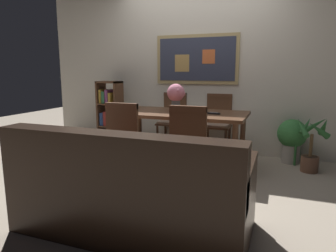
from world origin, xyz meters
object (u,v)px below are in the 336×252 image
at_px(dining_table, 180,119).
at_px(potted_palm, 311,146).
at_px(dining_chair_far_left, 173,117).
at_px(tv_remote, 214,113).
at_px(dining_chair_near_right, 190,141).
at_px(flower_vase, 176,94).
at_px(bookshelf, 110,118).
at_px(potted_ivy, 292,138).
at_px(dining_chair_far_right, 218,119).
at_px(dining_chair_near_left, 127,135).
at_px(leather_couch, 130,193).

distance_m(dining_table, potted_palm, 1.67).
relative_size(dining_chair_far_left, tv_remote, 5.71).
distance_m(dining_table, dining_chair_far_left, 0.85).
relative_size(dining_chair_near_right, flower_vase, 2.49).
xyz_separation_m(bookshelf, flower_vase, (1.32, -0.53, 0.46)).
bearing_deg(dining_chair_far_left, potted_ivy, -3.31).
bearing_deg(dining_chair_near_right, potted_palm, 41.62).
distance_m(dining_chair_far_right, potted_ivy, 1.07).
distance_m(dining_chair_near_left, leather_couch, 1.15).
bearing_deg(potted_palm, leather_couch, -124.82).
xyz_separation_m(dining_chair_near_right, dining_chair_near_left, (-0.75, 0.01, 0.00)).
height_order(dining_table, tv_remote, tv_remote).
distance_m(dining_chair_far_right, leather_couch, 2.51).
distance_m(potted_palm, tv_remote, 1.28).
bearing_deg(bookshelf, potted_ivy, 2.59).
relative_size(bookshelf, flower_vase, 2.99).
height_order(leather_couch, tv_remote, leather_couch).
bearing_deg(dining_table, dining_chair_far_right, 65.50).
distance_m(dining_chair_far_left, dining_chair_far_right, 0.71).
relative_size(dining_table, dining_chair_near_left, 1.86).
bearing_deg(dining_chair_far_right, leather_couch, -94.02).
distance_m(bookshelf, potted_ivy, 2.78).
height_order(dining_chair_far_left, tv_remote, dining_chair_far_left).
height_order(leather_couch, bookshelf, bookshelf).
distance_m(dining_chair_near_left, potted_palm, 2.28).
relative_size(dining_chair_near_right, bookshelf, 0.84).
distance_m(dining_chair_far_right, tv_remote, 0.84).
bearing_deg(dining_chair_far_right, potted_palm, -18.73).
relative_size(dining_chair_near_left, tv_remote, 5.71).
relative_size(potted_palm, tv_remote, 4.50).
bearing_deg(potted_ivy, dining_chair_near_left, -141.34).
distance_m(dining_chair_far_left, dining_chair_near_right, 1.70).
relative_size(dining_chair_far_right, tv_remote, 5.71).
distance_m(dining_chair_near_right, flower_vase, 0.98).
bearing_deg(flower_vase, tv_remote, -5.64).
height_order(dining_chair_near_left, leather_couch, dining_chair_near_left).
height_order(dining_chair_near_right, potted_ivy, dining_chair_near_right).
xyz_separation_m(dining_table, dining_chair_near_right, (0.37, -0.77, -0.10)).
xyz_separation_m(dining_chair_far_right, potted_palm, (1.26, -0.43, -0.20)).
height_order(dining_chair_far_left, flower_vase, flower_vase).
bearing_deg(dining_table, bookshelf, 158.71).
bearing_deg(flower_vase, dining_chair_near_left, -112.96).
xyz_separation_m(dining_table, bookshelf, (-1.38, 0.54, -0.15)).
height_order(potted_palm, flower_vase, flower_vase).
bearing_deg(dining_chair_near_left, potted_palm, 28.69).
distance_m(dining_chair_far_right, bookshelf, 1.74).
xyz_separation_m(dining_chair_far_left, bookshelf, (-1.01, -0.23, -0.05)).
xyz_separation_m(dining_chair_near_left, tv_remote, (0.83, 0.71, 0.20)).
bearing_deg(dining_chair_near_right, flower_vase, 118.91).
height_order(potted_palm, tv_remote, tv_remote).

